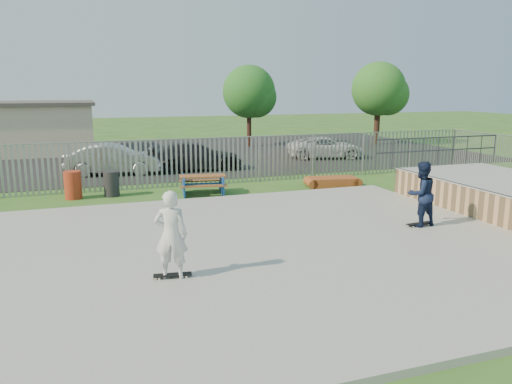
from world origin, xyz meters
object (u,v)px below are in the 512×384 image
object	(u,v)px
funbox	(333,182)
tree_right	(379,89)
tree_mid	(249,92)
skater_white	(171,235)
picnic_table	(203,185)
car_dark	(195,156)
trash_bin_red	(73,185)
car_white	(326,147)
car_silver	(113,159)
trash_bin_grey	(111,184)
skater_navy	(421,194)

from	to	relation	value
funbox	tree_right	bearing A→B (deg)	61.32
tree_mid	skater_white	bearing A→B (deg)	-112.05
picnic_table	skater_white	size ratio (longest dim) A/B	1.05
car_dark	skater_white	world-z (taller)	skater_white
trash_bin_red	car_white	world-z (taller)	car_white
car_white	tree_right	bearing A→B (deg)	-38.60
car_dark	tree_right	size ratio (longest dim) A/B	0.80
funbox	car_silver	world-z (taller)	car_silver
picnic_table	funbox	xyz separation A→B (m)	(5.50, -0.26, -0.19)
car_silver	skater_white	distance (m)	14.37
car_dark	tree_right	distance (m)	16.69
car_white	skater_white	xyz separation A→B (m)	(-11.78, -16.13, 0.45)
funbox	trash_bin_red	bearing A→B (deg)	-175.96
trash_bin_red	car_silver	distance (m)	5.21
funbox	tree_right	xyz separation A→B (m)	(10.28, 12.89, 3.75)
trash_bin_red	car_dark	bearing A→B (deg)	40.69
car_white	tree_mid	world-z (taller)	tree_mid
car_dark	car_silver	bearing A→B (deg)	90.57
tree_right	skater_white	distance (m)	28.34
car_silver	trash_bin_grey	bearing A→B (deg)	-176.13
picnic_table	tree_right	size ratio (longest dim) A/B	0.33
picnic_table	tree_right	world-z (taller)	tree_right
tree_right	skater_white	world-z (taller)	tree_right
picnic_table	car_white	size ratio (longest dim) A/B	0.44
funbox	car_white	distance (m)	8.52
car_white	funbox	bearing A→B (deg)	168.64
tree_right	skater_navy	xyz separation A→B (m)	(-11.03, -19.63, -2.85)
car_silver	tree_right	bearing A→B (deg)	-61.32
skater_white	car_white	bearing A→B (deg)	-107.84
trash_bin_red	skater_white	world-z (taller)	skater_white
trash_bin_red	skater_white	distance (m)	9.71
trash_bin_grey	car_dark	world-z (taller)	car_dark
car_white	skater_white	distance (m)	19.98
car_dark	trash_bin_grey	bearing A→B (deg)	139.29
trash_bin_red	tree_mid	size ratio (longest dim) A/B	0.19
trash_bin_red	skater_navy	world-z (taller)	skater_navy
funbox	tree_mid	size ratio (longest dim) A/B	0.37
car_white	skater_navy	xyz separation A→B (m)	(-4.35, -14.45, 0.45)
picnic_table	tree_right	bearing A→B (deg)	47.30
picnic_table	car_white	distance (m)	11.77
car_white	tree_mid	distance (m)	8.16
funbox	skater_white	bearing A→B (deg)	-124.29
trash_bin_grey	car_white	distance (m)	14.14
funbox	skater_navy	xyz separation A→B (m)	(-0.75, -6.74, 0.90)
picnic_table	skater_navy	bearing A→B (deg)	-47.19
picnic_table	trash_bin_grey	size ratio (longest dim) A/B	2.05
trash_bin_red	skater_navy	distance (m)	12.29
picnic_table	funbox	bearing A→B (deg)	5.97
skater_white	car_silver	bearing A→B (deg)	-70.52
picnic_table	funbox	world-z (taller)	picnic_table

